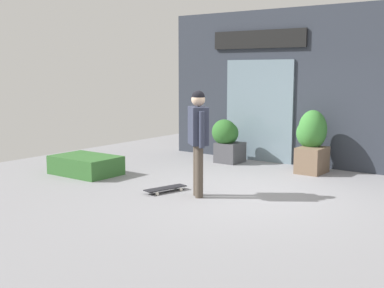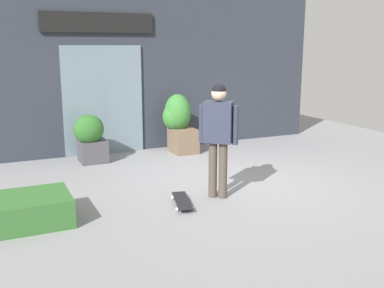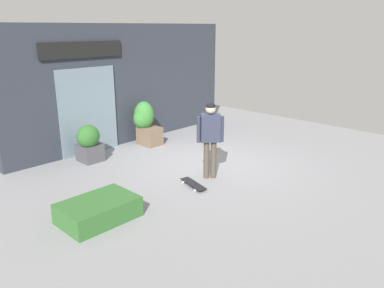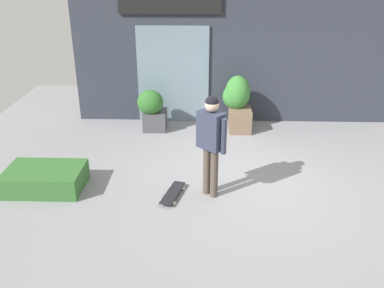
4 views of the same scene
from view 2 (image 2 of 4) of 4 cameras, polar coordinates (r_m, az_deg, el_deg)
The scene contains 7 objects.
ground_plane at distance 7.77m, azimuth 4.84°, elevation -4.85°, with size 12.00×12.00×0.00m, color gray.
building_facade at distance 10.23m, azimuth -3.97°, elevation 9.00°, with size 7.57×0.31×3.41m.
skateboarder at distance 6.73m, azimuth 3.38°, elevation 1.98°, with size 0.49×0.48×1.76m.
skateboard at distance 6.66m, azimuth -1.27°, elevation -7.23°, with size 0.40×0.81×0.08m.
planter_box_left at distance 9.81m, azimuth -1.71°, elevation 2.89°, with size 0.66×0.75×1.27m.
planter_box_right at distance 9.10m, azimuth -12.88°, elevation 1.20°, with size 0.64×0.64×0.98m.
hedge_ledge at distance 6.33m, azimuth -21.22°, elevation -7.97°, with size 1.32×0.90×0.37m, color #33662D.
Camera 2 is at (-3.68, -6.44, 2.30)m, focal length 41.90 mm.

